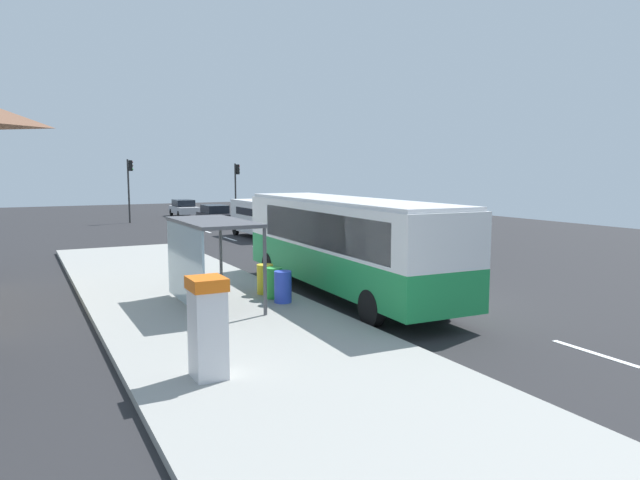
{
  "coord_description": "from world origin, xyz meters",
  "views": [
    {
      "loc": [
        -11.13,
        -14.25,
        4.1
      ],
      "look_at": [
        -1.0,
        4.92,
        1.5
      ],
      "focal_mm": 32.33,
      "sensor_mm": 36.0,
      "label": 1
    }
  ],
  "objects_px": {
    "white_van": "(261,216)",
    "bus_shelter": "(202,241)",
    "bus": "(343,240)",
    "ticket_machine": "(208,327)",
    "recycling_bin_yellow": "(265,279)",
    "traffic_light_near_side": "(237,182)",
    "sedan_near": "(215,215)",
    "recycling_bin_blue": "(283,287)",
    "traffic_light_far_side": "(130,181)",
    "sedan_far": "(184,208)",
    "recycling_bin_green": "(274,283)"
  },
  "relations": [
    {
      "from": "white_van",
      "to": "bus_shelter",
      "type": "xyz_separation_m",
      "value": [
        -8.61,
        -16.87,
        0.75
      ]
    },
    {
      "from": "bus",
      "to": "white_van",
      "type": "xyz_separation_m",
      "value": [
        3.91,
        16.91,
        -0.5
      ]
    },
    {
      "from": "bus",
      "to": "ticket_machine",
      "type": "distance_m",
      "value": 8.62
    },
    {
      "from": "recycling_bin_yellow",
      "to": "bus_shelter",
      "type": "bearing_deg",
      "value": -163.31
    },
    {
      "from": "traffic_light_near_side",
      "to": "bus_shelter",
      "type": "xyz_separation_m",
      "value": [
        -11.92,
        -30.43,
        -1.07
      ]
    },
    {
      "from": "sedan_near",
      "to": "recycling_bin_blue",
      "type": "bearing_deg",
      "value": -103.5
    },
    {
      "from": "traffic_light_far_side",
      "to": "sedan_far",
      "type": "bearing_deg",
      "value": 39.4
    },
    {
      "from": "bus",
      "to": "traffic_light_far_side",
      "type": "distance_m",
      "value": 31.33
    },
    {
      "from": "recycling_bin_blue",
      "to": "recycling_bin_green",
      "type": "distance_m",
      "value": 0.7
    },
    {
      "from": "recycling_bin_green",
      "to": "traffic_light_far_side",
      "type": "relative_size",
      "value": 0.19
    },
    {
      "from": "recycling_bin_yellow",
      "to": "traffic_light_near_side",
      "type": "distance_m",
      "value": 31.41
    },
    {
      "from": "sedan_near",
      "to": "recycling_bin_yellow",
      "type": "xyz_separation_m",
      "value": [
        -6.5,
        -25.68,
        -0.14
      ]
    },
    {
      "from": "bus",
      "to": "bus_shelter",
      "type": "xyz_separation_m",
      "value": [
        -4.7,
        0.04,
        0.25
      ]
    },
    {
      "from": "recycling_bin_blue",
      "to": "recycling_bin_yellow",
      "type": "height_order",
      "value": "same"
    },
    {
      "from": "sedan_near",
      "to": "ticket_machine",
      "type": "height_order",
      "value": "ticket_machine"
    },
    {
      "from": "ticket_machine",
      "to": "recycling_bin_blue",
      "type": "distance_m",
      "value": 6.42
    },
    {
      "from": "sedan_near",
      "to": "ticket_machine",
      "type": "distance_m",
      "value": 33.81
    },
    {
      "from": "recycling_bin_blue",
      "to": "sedan_near",
      "type": "bearing_deg",
      "value": 76.5
    },
    {
      "from": "ticket_machine",
      "to": "recycling_bin_green",
      "type": "bearing_deg",
      "value": 56.49
    },
    {
      "from": "sedan_far",
      "to": "ticket_machine",
      "type": "distance_m",
      "value": 42.78
    },
    {
      "from": "bus",
      "to": "traffic_light_far_side",
      "type": "height_order",
      "value": "traffic_light_far_side"
    },
    {
      "from": "sedan_far",
      "to": "bus_shelter",
      "type": "relative_size",
      "value": 1.11
    },
    {
      "from": "ticket_machine",
      "to": "bus_shelter",
      "type": "bearing_deg",
      "value": 74.38
    },
    {
      "from": "bus_shelter",
      "to": "sedan_far",
      "type": "bearing_deg",
      "value": 76.27
    },
    {
      "from": "sedan_far",
      "to": "recycling_bin_yellow",
      "type": "distance_m",
      "value": 35.6
    },
    {
      "from": "white_van",
      "to": "ticket_machine",
      "type": "xyz_separation_m",
      "value": [
        -10.25,
        -22.72,
        -0.17
      ]
    },
    {
      "from": "traffic_light_near_side",
      "to": "traffic_light_far_side",
      "type": "height_order",
      "value": "traffic_light_far_side"
    },
    {
      "from": "bus",
      "to": "traffic_light_near_side",
      "type": "bearing_deg",
      "value": 76.68
    },
    {
      "from": "bus_shelter",
      "to": "sedan_near",
      "type": "bearing_deg",
      "value": 71.7
    },
    {
      "from": "bus",
      "to": "sedan_far",
      "type": "height_order",
      "value": "bus"
    },
    {
      "from": "traffic_light_near_side",
      "to": "ticket_machine",
      "type": "bearing_deg",
      "value": -110.48
    },
    {
      "from": "sedan_far",
      "to": "traffic_light_near_side",
      "type": "relative_size",
      "value": 0.93
    },
    {
      "from": "sedan_far",
      "to": "bus_shelter",
      "type": "distance_m",
      "value": 36.74
    },
    {
      "from": "white_van",
      "to": "recycling_bin_blue",
      "type": "relative_size",
      "value": 5.51
    },
    {
      "from": "bus",
      "to": "white_van",
      "type": "relative_size",
      "value": 2.12
    },
    {
      "from": "recycling_bin_blue",
      "to": "recycling_bin_yellow",
      "type": "distance_m",
      "value": 1.4
    },
    {
      "from": "sedan_far",
      "to": "recycling_bin_blue",
      "type": "bearing_deg",
      "value": -100.13
    },
    {
      "from": "bus",
      "to": "bus_shelter",
      "type": "relative_size",
      "value": 2.77
    },
    {
      "from": "recycling_bin_green",
      "to": "traffic_light_far_side",
      "type": "height_order",
      "value": "traffic_light_far_side"
    },
    {
      "from": "recycling_bin_green",
      "to": "sedan_near",
      "type": "bearing_deg",
      "value": 76.16
    },
    {
      "from": "sedan_near",
      "to": "sedan_far",
      "type": "height_order",
      "value": "same"
    },
    {
      "from": "recycling_bin_blue",
      "to": "white_van",
      "type": "bearing_deg",
      "value": 70.03
    },
    {
      "from": "white_van",
      "to": "recycling_bin_blue",
      "type": "distance_m",
      "value": 18.75
    },
    {
      "from": "recycling_bin_blue",
      "to": "bus",
      "type": "bearing_deg",
      "value": 15.64
    },
    {
      "from": "bus_shelter",
      "to": "recycling_bin_yellow",
      "type": "bearing_deg",
      "value": 16.69
    },
    {
      "from": "traffic_light_far_side",
      "to": "bus_shelter",
      "type": "relative_size",
      "value": 1.26
    },
    {
      "from": "sedan_far",
      "to": "traffic_light_far_side",
      "type": "bearing_deg",
      "value": -140.6
    },
    {
      "from": "ticket_machine",
      "to": "traffic_light_near_side",
      "type": "distance_m",
      "value": 38.77
    },
    {
      "from": "recycling_bin_blue",
      "to": "traffic_light_near_side",
      "type": "relative_size",
      "value": 0.2
    },
    {
      "from": "sedan_far",
      "to": "traffic_light_far_side",
      "type": "xyz_separation_m",
      "value": [
        -5.4,
        -4.44,
        2.55
      ]
    }
  ]
}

